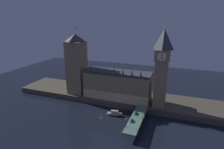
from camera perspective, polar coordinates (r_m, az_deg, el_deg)
The scene contains 14 objects.
ground_plane at distance 172.74m, azimuth -3.54°, elevation -12.36°, with size 400.00×400.00×0.00m, color black.
embankment at distance 203.93m, azimuth 0.96°, elevation -6.69°, with size 220.00×42.00×5.51m.
parliament_hall at distance 189.09m, azimuth 1.67°, elevation -3.11°, with size 66.97×21.53×34.03m.
clock_tower at distance 169.43m, azimuth 14.93°, elevation 2.43°, with size 13.01×13.12×72.05m.
victoria_tower at distance 202.21m, azimuth -10.74°, elevation 3.16°, with size 17.78×17.78×69.41m.
bridge at distance 156.75m, azimuth 7.45°, elevation -13.75°, with size 10.01×46.00×6.89m.
car_northbound_lead at distance 161.48m, azimuth 7.28°, elevation -11.62°, with size 1.98×4.78×1.50m.
car_northbound_trail at distance 150.66m, azimuth 6.09°, elevation -13.82°, with size 1.88×4.20×1.50m.
pedestrian_near_rail at distance 143.58m, azimuth 4.25°, elevation -15.38°, with size 0.38×0.38×1.63m.
pedestrian_mid_walk at distance 156.52m, azimuth 9.31°, elevation -12.60°, with size 0.38×0.38×1.79m.
street_lamp_near at distance 142.24m, azimuth 4.17°, elevation -14.12°, with size 1.34×0.60×6.79m.
street_lamp_mid at distance 153.04m, azimuth 9.32°, elevation -12.13°, with size 1.34×0.60×5.97m.
street_lamp_far at distance 167.35m, azimuth 7.12°, elevation -9.18°, with size 1.34×0.60×6.77m.
boat_upstream at distance 171.72m, azimuth 0.81°, elevation -11.84°, with size 15.17×6.52×4.84m.
Camera 1 is at (63.08, -136.96, 84.28)m, focal length 30.00 mm.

